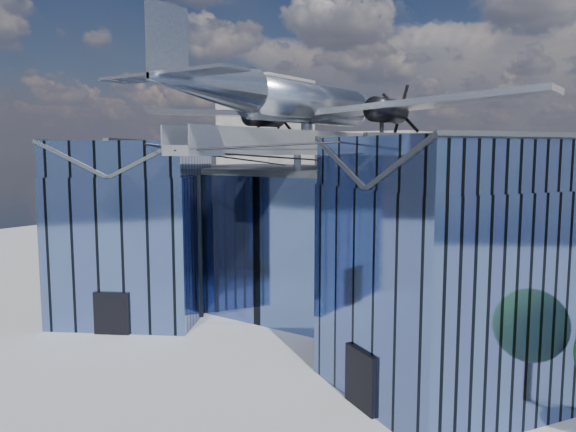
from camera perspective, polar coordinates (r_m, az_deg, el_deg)
The scene contains 5 objects.
ground_plane at distance 33.67m, azimuth -2.02°, elevation -12.59°, with size 120.00×120.00×0.00m, color #95969A.
museum at distance 37.00m, azimuth 3.44°, elevation -2.00°, with size 32.88×24.50×17.60m.
bg_towers at distance 77.79m, azimuth 22.24°, elevation 5.35°, with size 77.00×24.50×26.00m.
tree_plaza_w at distance 45.66m, azimuth -19.53°, elevation -3.29°, with size 4.02×4.02×5.19m.
tree_side_w at distance 60.55m, azimuth -17.42°, elevation -1.18°, with size 3.88×3.88×4.69m.
Camera 1 is at (19.38, -25.20, 11.08)m, focal length 35.00 mm.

